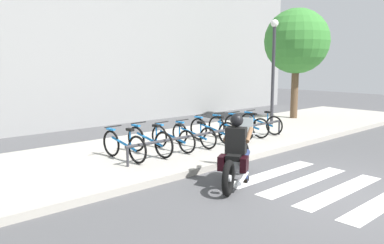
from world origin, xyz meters
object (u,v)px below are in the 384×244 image
Objects in this scene: bicycle_4 at (213,130)px; bike_rack at (217,132)px; bicycle_7 at (261,123)px; tree_near_rack at (297,42)px; street_lamp at (273,63)px; bicycle_3 at (193,135)px; bicycle_1 at (149,141)px; motorcycle at (237,161)px; rider at (237,144)px; bicycle_6 at (246,125)px; bicycle_2 at (172,138)px; bicycle_0 at (124,145)px; bicycle_5 at (230,128)px.

bicycle_4 reaches higher than bike_rack.
tree_near_rack reaches higher than bicycle_7.
bicycle_3 is at bearing -169.55° from street_lamp.
bicycle_3 is 0.75m from bicycle_4.
bike_rack is 1.26× the size of tree_near_rack.
bicycle_1 is 0.29× the size of bike_rack.
motorcycle is 0.38m from rider.
bicycle_1 is 3.74m from bicycle_6.
bicycle_7 is (4.27, 2.70, -0.35)m from rider.
bicycle_2 is 1.50m from bicycle_4.
rider is at bearing -70.26° from bicycle_0.
bicycle_5 is at bearing -0.02° from bicycle_2.
rider is 2.72m from bike_rack.
bike_rack is at bearing -16.49° from bicycle_1.
motorcycle is 1.23× the size of bicycle_3.
bicycle_5 is at bearing -166.58° from tree_near_rack.
motorcycle is at bearing -135.40° from bicycle_5.
bicycle_4 is (2.24, 0.00, -0.00)m from bicycle_1.
bicycle_2 is (0.53, 2.70, -0.35)m from rider.
rider is 7.24m from street_lamp.
rider is 4.45m from bicycle_6.
bicycle_5 is 0.37× the size of tree_near_rack.
motorcycle is at bearing -99.77° from bicycle_2.
bicycle_7 is at bearing 32.34° from rider.
bike_rack is (2.62, -0.55, 0.07)m from bicycle_0.
bicycle_2 is 3.74m from bicycle_7.
bicycle_1 is 6.65m from street_lamp.
motorcycle is 0.51× the size of street_lamp.
rider is 3.01m from bicycle_3.
street_lamp is (6.30, 0.89, 1.93)m from bicycle_1.
bicycle_6 is 0.75m from bicycle_7.
rider is 0.85× the size of bicycle_6.
tree_near_rack reaches higher than motorcycle.
bicycle_2 is 2.24m from bicycle_5.
bicycle_2 is at bearing 179.96° from bicycle_4.
bicycle_2 is 0.28× the size of bike_rack.
bicycle_1 reaches higher than bicycle_2.
street_lamp reaches higher than bicycle_0.
street_lamp reaches higher than bicycle_3.
tree_near_rack is at bearing 10.57° from bicycle_3.
bicycle_1 reaches higher than bike_rack.
bicycle_4 is 0.44× the size of street_lamp.
bike_rack is at bearing -153.72° from bicycle_5.
tree_near_rack is at bearing 10.85° from street_lamp.
tree_near_rack is at bearing 8.73° from bicycle_1.
bicycle_1 is 1.06× the size of bicycle_7.
bicycle_1 is 0.98× the size of bicycle_4.
rider is at bearing -153.96° from tree_near_rack.
bicycle_5 is 1.50m from bicycle_7.
tree_near_rack is at bearing 9.56° from bicycle_2.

